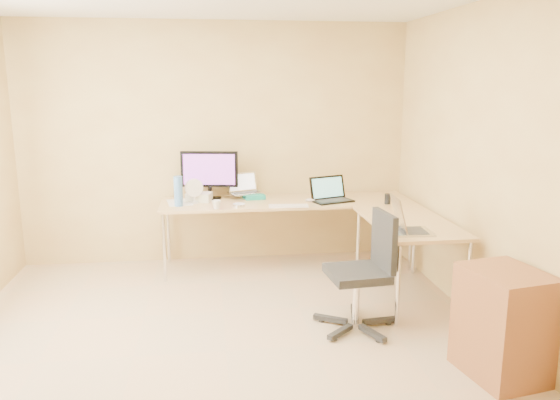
{
  "coord_description": "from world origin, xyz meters",
  "views": [
    {
      "loc": [
        -0.1,
        -3.77,
        1.95
      ],
      "look_at": [
        0.55,
        1.1,
        0.9
      ],
      "focal_mm": 35.16,
      "sensor_mm": 36.0,
      "label": 1
    }
  ],
  "objects": [
    {
      "name": "desk_main",
      "position": [
        0.72,
        1.85,
        0.36
      ],
      "size": [
        2.65,
        0.7,
        0.73
      ],
      "primitive_type": "cube",
      "color": "tan",
      "rests_on": "ground"
    },
    {
      "name": "water_bottle",
      "position": [
        -0.4,
        1.73,
        0.88
      ],
      "size": [
        0.11,
        0.11,
        0.31
      ],
      "primitive_type": "cylinder",
      "rotation": [
        0.0,
        0.0,
        0.29
      ],
      "color": "#4B81C7",
      "rests_on": "desk_main"
    },
    {
      "name": "white_box",
      "position": [
        -0.2,
        1.94,
        0.78
      ],
      "size": [
        0.29,
        0.24,
        0.09
      ],
      "primitive_type": "cube",
      "rotation": [
        0.0,
        0.0,
        -0.27
      ],
      "color": "silver",
      "rests_on": "desk_main"
    },
    {
      "name": "wall_back",
      "position": [
        0.0,
        2.25,
        1.3
      ],
      "size": [
        4.5,
        0.0,
        4.5
      ],
      "primitive_type": "plane",
      "rotation": [
        1.57,
        0.0,
        0.0
      ],
      "color": "tan",
      "rests_on": "ground"
    },
    {
      "name": "laptop_black",
      "position": [
        1.19,
        1.74,
        0.86
      ],
      "size": [
        0.49,
        0.42,
        0.26
      ],
      "primitive_type": "cube",
      "rotation": [
        0.0,
        0.0,
        0.33
      ],
      "color": "black",
      "rests_on": "desk_main"
    },
    {
      "name": "desk_fan",
      "position": [
        -0.25,
        1.84,
        0.85
      ],
      "size": [
        0.24,
        0.24,
        0.24
      ],
      "primitive_type": "cylinder",
      "rotation": [
        0.0,
        0.0,
        0.33
      ],
      "color": "white",
      "rests_on": "desk_main"
    },
    {
      "name": "book_stack",
      "position": [
        0.38,
        2.05,
        0.75
      ],
      "size": [
        0.25,
        0.31,
        0.05
      ],
      "primitive_type": "cube",
      "rotation": [
        0.0,
        0.0,
        0.13
      ],
      "color": "#148675",
      "rests_on": "desk_main"
    },
    {
      "name": "wall_right",
      "position": [
        2.1,
        0.0,
        1.3
      ],
      "size": [
        0.0,
        4.5,
        4.5
      ],
      "primitive_type": "plane",
      "rotation": [
        1.57,
        0.0,
        -1.57
      ],
      "color": "tan",
      "rests_on": "ground"
    },
    {
      "name": "mouse",
      "position": [
        0.96,
        1.75,
        0.75
      ],
      "size": [
        0.12,
        0.1,
        0.04
      ],
      "primitive_type": "ellipsoid",
      "rotation": [
        0.0,
        0.0,
        -0.39
      ],
      "color": "silver",
      "rests_on": "desk_main"
    },
    {
      "name": "black_cup",
      "position": [
        1.73,
        1.55,
        0.78
      ],
      "size": [
        0.07,
        0.07,
        0.11
      ],
      "primitive_type": "cylinder",
      "rotation": [
        0.0,
        0.0,
        -0.2
      ],
      "color": "black",
      "rests_on": "desk_main"
    },
    {
      "name": "laptop_center",
      "position": [
        0.3,
        2.05,
        0.89
      ],
      "size": [
        0.4,
        0.35,
        0.22
      ],
      "primitive_type": "cube",
      "rotation": [
        0.0,
        0.0,
        0.33
      ],
      "color": "#BEBEBE",
      "rests_on": "desk_main"
    },
    {
      "name": "mug",
      "position": [
        -0.02,
        1.55,
        0.77
      ],
      "size": [
        0.11,
        0.11,
        0.09
      ],
      "primitive_type": "imported",
      "rotation": [
        0.0,
        0.0,
        -0.19
      ],
      "color": "white",
      "rests_on": "desk_main"
    },
    {
      "name": "desk_return",
      "position": [
        1.7,
        0.85,
        0.36
      ],
      "size": [
        0.7,
        1.3,
        0.73
      ],
      "primitive_type": "cube",
      "color": "tan",
      "rests_on": "ground"
    },
    {
      "name": "office_chair",
      "position": [
        1.06,
        0.26,
        0.5
      ],
      "size": [
        0.63,
        0.63,
        0.96
      ],
      "primitive_type": "cube",
      "rotation": [
        0.0,
        0.0,
        0.09
      ],
      "color": "black",
      "rests_on": "ground"
    },
    {
      "name": "laptop_return",
      "position": [
        1.58,
        0.46,
        0.85
      ],
      "size": [
        0.39,
        0.32,
        0.25
      ],
      "primitive_type": "cube",
      "rotation": [
        0.0,
        0.0,
        1.5
      ],
      "color": "#BCBCBF",
      "rests_on": "desk_return"
    },
    {
      "name": "cd_stack",
      "position": [
        0.2,
        1.62,
        0.75
      ],
      "size": [
        0.13,
        0.13,
        0.03
      ],
      "primitive_type": "cylinder",
      "rotation": [
        0.0,
        0.0,
        -0.11
      ],
      "color": "silver",
      "rests_on": "desk_main"
    },
    {
      "name": "wall_front",
      "position": [
        0.0,
        -2.25,
        1.3
      ],
      "size": [
        4.5,
        0.0,
        4.5
      ],
      "primitive_type": "plane",
      "rotation": [
        -1.57,
        0.0,
        0.0
      ],
      "color": "tan",
      "rests_on": "ground"
    },
    {
      "name": "monitor",
      "position": [
        -0.08,
        2.03,
        0.99
      ],
      "size": [
        0.63,
        0.3,
        0.52
      ],
      "primitive_type": "cube",
      "rotation": [
        0.0,
        0.0,
        -0.18
      ],
      "color": "black",
      "rests_on": "desk_main"
    },
    {
      "name": "cabinet",
      "position": [
        1.84,
        -0.58,
        0.36
      ],
      "size": [
        0.54,
        0.62,
        0.77
      ],
      "primitive_type": "cube",
      "rotation": [
        0.0,
        0.0,
        0.18
      ],
      "color": "#A95629",
      "rests_on": "ground"
    },
    {
      "name": "papers",
      "position": [
        -0.4,
        1.89,
        0.73
      ],
      "size": [
        0.29,
        0.37,
        0.01
      ],
      "primitive_type": "cube",
      "rotation": [
        0.0,
        0.0,
        0.16
      ],
      "color": "white",
      "rests_on": "desk_main"
    },
    {
      "name": "floor",
      "position": [
        0.0,
        0.0,
        0.0
      ],
      "size": [
        4.5,
        4.5,
        0.0
      ],
      "primitive_type": "plane",
      "color": "tan",
      "rests_on": "ground"
    },
    {
      "name": "keyboard",
      "position": [
        0.7,
        1.55,
        0.74
      ],
      "size": [
        0.4,
        0.14,
        0.02
      ],
      "primitive_type": "cube",
      "rotation": [
        0.0,
        0.0,
        -0.07
      ],
      "color": "white",
      "rests_on": "desk_main"
    }
  ]
}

